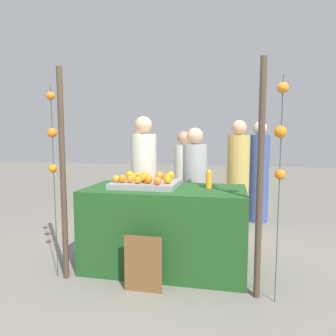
% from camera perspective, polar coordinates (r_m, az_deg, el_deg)
% --- Properties ---
extents(ground_plane, '(24.00, 24.00, 0.00)m').
position_cam_1_polar(ground_plane, '(3.50, -0.51, -18.16)').
color(ground_plane, gray).
extents(stall_counter, '(1.71, 0.84, 0.88)m').
position_cam_1_polar(stall_counter, '(3.35, -0.52, -11.24)').
color(stall_counter, '#1E4C1E').
rests_on(stall_counter, ground_plane).
extents(orange_tray, '(0.70, 0.61, 0.06)m').
position_cam_1_polar(orange_tray, '(3.34, -4.12, -3.00)').
color(orange_tray, gray).
rests_on(orange_tray, stall_counter).
extents(orange_0, '(0.09, 0.09, 0.09)m').
position_cam_1_polar(orange_0, '(3.58, -7.33, -1.24)').
color(orange_0, orange).
rests_on(orange_0, orange_tray).
extents(orange_1, '(0.09, 0.09, 0.09)m').
position_cam_1_polar(orange_1, '(3.48, -4.22, -1.42)').
color(orange_1, orange).
rests_on(orange_1, orange_tray).
extents(orange_2, '(0.07, 0.07, 0.07)m').
position_cam_1_polar(orange_2, '(3.58, -4.49, -1.32)').
color(orange_2, orange).
rests_on(orange_2, orange_tray).
extents(orange_3, '(0.09, 0.09, 0.09)m').
position_cam_1_polar(orange_3, '(3.49, 0.52, -1.37)').
color(orange_3, orange).
rests_on(orange_3, orange_tray).
extents(orange_4, '(0.07, 0.07, 0.07)m').
position_cam_1_polar(orange_4, '(3.54, -1.31, -1.39)').
color(orange_4, orange).
rests_on(orange_4, orange_tray).
extents(orange_5, '(0.09, 0.09, 0.09)m').
position_cam_1_polar(orange_5, '(3.47, -1.64, -1.41)').
color(orange_5, orange).
rests_on(orange_5, orange_tray).
extents(orange_6, '(0.08, 0.08, 0.08)m').
position_cam_1_polar(orange_6, '(3.05, -2.02, -2.47)').
color(orange_6, orange).
rests_on(orange_6, orange_tray).
extents(orange_7, '(0.07, 0.07, 0.07)m').
position_cam_1_polar(orange_7, '(3.23, -7.15, -2.13)').
color(orange_7, orange).
rests_on(orange_7, orange_tray).
extents(orange_8, '(0.09, 0.09, 0.09)m').
position_cam_1_polar(orange_8, '(3.25, -4.82, -1.92)').
color(orange_8, orange).
rests_on(orange_8, orange_tray).
extents(orange_9, '(0.07, 0.07, 0.07)m').
position_cam_1_polar(orange_9, '(3.44, -6.64, -1.63)').
color(orange_9, orange).
rests_on(orange_9, orange_tray).
extents(orange_10, '(0.08, 0.08, 0.08)m').
position_cam_1_polar(orange_10, '(3.28, -9.79, -2.02)').
color(orange_10, orange).
rests_on(orange_10, orange_tray).
extents(orange_11, '(0.08, 0.08, 0.08)m').
position_cam_1_polar(orange_11, '(3.49, -5.92, -1.51)').
color(orange_11, orange).
rests_on(orange_11, orange_tray).
extents(orange_12, '(0.08, 0.08, 0.08)m').
position_cam_1_polar(orange_12, '(3.37, 0.06, -1.69)').
color(orange_12, orange).
rests_on(orange_12, orange_tray).
extents(orange_13, '(0.09, 0.09, 0.09)m').
position_cam_1_polar(orange_13, '(3.15, -3.72, -2.13)').
color(orange_13, orange).
rests_on(orange_13, orange_tray).
extents(orange_14, '(0.08, 0.08, 0.08)m').
position_cam_1_polar(orange_14, '(3.14, -0.08, -2.24)').
color(orange_14, orange).
rests_on(orange_14, orange_tray).
extents(orange_15, '(0.07, 0.07, 0.07)m').
position_cam_1_polar(orange_15, '(3.15, -5.73, -2.31)').
color(orange_15, orange).
rests_on(orange_15, orange_tray).
extents(orange_16, '(0.08, 0.08, 0.08)m').
position_cam_1_polar(orange_16, '(3.25, -8.63, -2.04)').
color(orange_16, orange).
rests_on(orange_16, orange_tray).
extents(orange_17, '(0.08, 0.08, 0.08)m').
position_cam_1_polar(orange_17, '(3.43, -5.41, -1.60)').
color(orange_17, orange).
rests_on(orange_17, orange_tray).
extents(juice_bottle, '(0.06, 0.06, 0.20)m').
position_cam_1_polar(juice_bottle, '(3.24, 7.76, -2.20)').
color(juice_bottle, orange).
rests_on(juice_bottle, stall_counter).
extents(chalkboard_sign, '(0.36, 0.03, 0.54)m').
position_cam_1_polar(chalkboard_sign, '(2.91, -4.73, -17.79)').
color(chalkboard_sign, brown).
rests_on(chalkboard_sign, ground_plane).
extents(vendor_left, '(0.34, 0.34, 1.70)m').
position_cam_1_polar(vendor_left, '(4.02, -4.60, -3.24)').
color(vendor_left, beige).
rests_on(vendor_left, ground_plane).
extents(vendor_right, '(0.31, 0.31, 1.55)m').
position_cam_1_polar(vendor_right, '(3.90, 5.05, -4.58)').
color(vendor_right, '#99999E').
rests_on(vendor_right, ground_plane).
extents(crowd_person_0, '(0.30, 0.30, 1.52)m').
position_cam_1_polar(crowd_person_0, '(4.70, 2.97, -2.94)').
color(crowd_person_0, beige).
rests_on(crowd_person_0, ground_plane).
extents(crowd_person_1, '(0.31, 0.31, 1.53)m').
position_cam_1_polar(crowd_person_1, '(5.41, -5.31, -1.70)').
color(crowd_person_1, beige).
rests_on(crowd_person_1, ground_plane).
extents(crowd_person_2, '(0.34, 0.34, 1.69)m').
position_cam_1_polar(crowd_person_2, '(5.29, 16.79, -1.32)').
color(crowd_person_2, '#384C8C').
rests_on(crowd_person_2, ground_plane).
extents(crowd_person_3, '(0.34, 0.34, 1.68)m').
position_cam_1_polar(crowd_person_3, '(4.72, 13.12, -2.11)').
color(crowd_person_3, tan).
rests_on(crowd_person_3, ground_plane).
extents(canopy_post_left, '(0.06, 0.06, 2.10)m').
position_cam_1_polar(canopy_post_left, '(3.13, -19.31, -1.41)').
color(canopy_post_left, '#473828').
rests_on(canopy_post_left, ground_plane).
extents(canopy_post_right, '(0.06, 0.06, 2.10)m').
position_cam_1_polar(canopy_post_right, '(2.71, 17.05, -2.43)').
color(canopy_post_right, '#473828').
rests_on(canopy_post_right, ground_plane).
extents(garland_strand_left, '(0.09, 0.10, 1.92)m').
position_cam_1_polar(garland_strand_left, '(3.17, -21.14, 5.65)').
color(garland_strand_left, '#2D4C23').
rests_on(garland_strand_left, ground_plane).
extents(garland_strand_right, '(0.11, 0.10, 1.92)m').
position_cam_1_polar(garland_strand_right, '(2.64, 20.66, 6.17)').
color(garland_strand_right, '#2D4C23').
rests_on(garland_strand_right, ground_plane).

